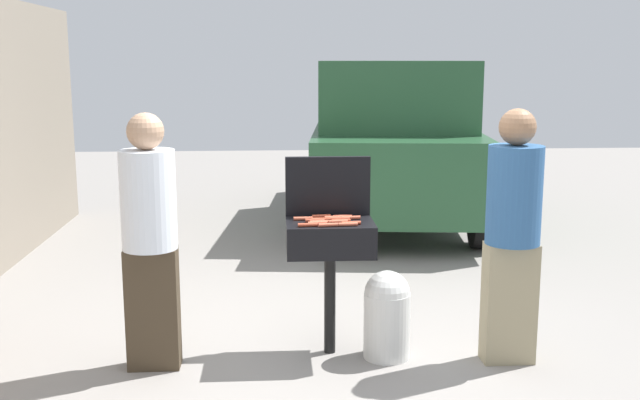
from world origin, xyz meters
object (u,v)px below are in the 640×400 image
(hot_dog_5, at_px, (340,219))
(hot_dog_3, at_px, (351,223))
(hot_dog_4, at_px, (321,219))
(hot_dog_6, at_px, (308,225))
(hot_dog_7, at_px, (334,218))
(hot_dog_8, at_px, (315,221))
(person_right, at_px, (513,228))
(propane_tank, at_px, (387,313))
(hot_dog_1, at_px, (321,216))
(hot_dog_11, at_px, (303,219))
(hot_dog_15, at_px, (341,221))
(bbq_grill, at_px, (330,242))
(hot_dog_12, at_px, (338,222))
(hot_dog_9, at_px, (318,223))
(hot_dog_10, at_px, (319,222))
(hot_dog_14, at_px, (342,217))
(person_left, at_px, (150,233))
(parked_minivan, at_px, (392,140))
(hot_dog_2, at_px, (328,225))
(hot_dog_0, at_px, (348,224))

(hot_dog_5, bearing_deg, hot_dog_3, -66.77)
(hot_dog_4, distance_m, hot_dog_6, 0.20)
(hot_dog_5, relative_size, hot_dog_7, 1.00)
(hot_dog_8, relative_size, person_right, 0.08)
(hot_dog_8, height_order, propane_tank, hot_dog_8)
(hot_dog_1, bearing_deg, hot_dog_5, -35.83)
(hot_dog_4, xyz_separation_m, hot_dog_11, (-0.12, 0.04, 0.00))
(hot_dog_8, bearing_deg, hot_dog_15, -3.44)
(bbq_grill, distance_m, hot_dog_12, 0.18)
(hot_dog_4, distance_m, hot_dog_7, 0.11)
(hot_dog_5, xyz_separation_m, hot_dog_9, (-0.16, -0.13, 0.00))
(hot_dog_6, distance_m, hot_dog_10, 0.12)
(hot_dog_4, distance_m, hot_dog_11, 0.13)
(hot_dog_8, relative_size, hot_dog_14, 1.00)
(hot_dog_9, relative_size, person_right, 0.08)
(hot_dog_11, height_order, person_left, person_left)
(hot_dog_11, relative_size, hot_dog_14, 1.00)
(person_left, xyz_separation_m, parked_minivan, (2.32, 4.61, 0.10))
(hot_dog_6, bearing_deg, hot_dog_2, -3.76)
(hot_dog_0, distance_m, hot_dog_7, 0.23)
(hot_dog_12, bearing_deg, bbq_grill, 129.48)
(hot_dog_5, bearing_deg, hot_dog_1, 144.17)
(hot_dog_2, distance_m, hot_dog_14, 0.28)
(hot_dog_3, xyz_separation_m, person_right, (1.07, -0.12, -0.02))
(hot_dog_10, bearing_deg, bbq_grill, 40.13)
(hot_dog_0, xyz_separation_m, hot_dog_7, (-0.08, 0.22, 0.00))
(hot_dog_10, height_order, parked_minivan, parked_minivan)
(hot_dog_2, relative_size, propane_tank, 0.21)
(hot_dog_7, relative_size, parked_minivan, 0.03)
(hot_dog_14, bearing_deg, hot_dog_7, -155.76)
(hot_dog_0, height_order, propane_tank, hot_dog_0)
(hot_dog_1, height_order, parked_minivan, parked_minivan)
(hot_dog_4, xyz_separation_m, person_right, (1.26, -0.25, -0.02))
(hot_dog_2, relative_size, hot_dog_7, 1.00)
(hot_dog_6, height_order, hot_dog_12, same)
(hot_dog_3, height_order, parked_minivan, parked_minivan)
(hot_dog_2, relative_size, hot_dog_12, 1.00)
(hot_dog_14, distance_m, propane_tank, 0.73)
(hot_dog_6, bearing_deg, hot_dog_0, 0.36)
(hot_dog_2, xyz_separation_m, hot_dog_6, (-0.14, 0.01, 0.00))
(hot_dog_0, distance_m, hot_dog_4, 0.24)
(person_left, bearing_deg, bbq_grill, 24.72)
(parked_minivan, bearing_deg, hot_dog_8, 80.22)
(hot_dog_11, relative_size, hot_dog_15, 1.00)
(hot_dog_3, height_order, hot_dog_9, same)
(hot_dog_1, bearing_deg, hot_dog_0, -59.28)
(hot_dog_8, bearing_deg, hot_dog_11, 137.59)
(hot_dog_2, bearing_deg, hot_dog_5, 63.11)
(bbq_grill, relative_size, hot_dog_10, 7.24)
(hot_dog_3, height_order, person_right, person_right)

